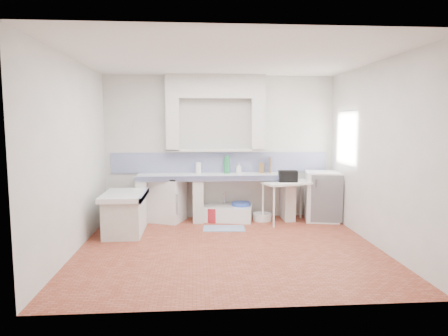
{
  "coord_description": "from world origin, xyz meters",
  "views": [
    {
      "loc": [
        -0.5,
        -5.8,
        1.87
      ],
      "look_at": [
        0.0,
        1.0,
        1.1
      ],
      "focal_mm": 31.67,
      "sensor_mm": 36.0,
      "label": 1
    }
  ],
  "objects": [
    {
      "name": "rug",
      "position": [
        0.0,
        1.06,
        0.01
      ],
      "size": [
        0.76,
        0.47,
        0.01
      ],
      "primitive_type": "cube",
      "rotation": [
        0.0,
        0.0,
        -0.06
      ],
      "color": "#3F5C92",
      "rests_on": "ground"
    },
    {
      "name": "cutting_board",
      "position": [
        0.97,
        1.85,
        1.05
      ],
      "size": [
        0.05,
        0.22,
        0.3
      ],
      "primitive_type": "cube",
      "rotation": [
        0.0,
        0.0,
        -0.13
      ],
      "color": "olive",
      "rests_on": "counter_slab"
    },
    {
      "name": "counter_slab",
      "position": [
        -0.1,
        1.7,
        0.86
      ],
      "size": [
        3.0,
        0.6,
        0.08
      ],
      "primitive_type": "cube",
      "color": "white",
      "rests_on": "ground"
    },
    {
      "name": "basin_white",
      "position": [
        0.79,
        1.63,
        0.07
      ],
      "size": [
        0.4,
        0.4,
        0.14
      ],
      "primitive_type": "cylinder",
      "rotation": [
        0.0,
        0.0,
        -0.11
      ],
      "color": "white",
      "rests_on": "ground"
    },
    {
      "name": "wall_back",
      "position": [
        0.0,
        2.0,
        1.4
      ],
      "size": [
        4.5,
        0.0,
        4.5
      ],
      "primitive_type": "plane",
      "rotation": [
        1.57,
        0.0,
        0.0
      ],
      "color": "silver",
      "rests_on": "ground"
    },
    {
      "name": "green_bottle_a",
      "position": [
        0.09,
        1.83,
        1.05
      ],
      "size": [
        0.08,
        0.08,
        0.3
      ],
      "primitive_type": "cylinder",
      "rotation": [
        0.0,
        0.0,
        -0.26
      ],
      "color": "#227943",
      "rests_on": "counter_slab"
    },
    {
      "name": "green_bottle_b",
      "position": [
        0.12,
        1.83,
        1.08
      ],
      "size": [
        0.09,
        0.09,
        0.35
      ],
      "primitive_type": "cylinder",
      "rotation": [
        0.0,
        0.0,
        0.25
      ],
      "color": "#227943",
      "rests_on": "counter_slab"
    },
    {
      "name": "counter_lip",
      "position": [
        -0.1,
        1.42,
        0.86
      ],
      "size": [
        3.0,
        0.04,
        0.1
      ],
      "primitive_type": "cube",
      "color": "navy",
      "rests_on": "ground"
    },
    {
      "name": "black_bag",
      "position": [
        1.23,
        1.39,
        0.89
      ],
      "size": [
        0.35,
        0.21,
        0.21
      ],
      "primitive_type": "cube",
      "rotation": [
        0.0,
        0.0,
        -0.06
      ],
      "color": "black",
      "rests_on": "side_table"
    },
    {
      "name": "counter_pier_mid",
      "position": [
        -0.45,
        1.7,
        0.41
      ],
      "size": [
        0.2,
        0.55,
        0.82
      ],
      "primitive_type": "cube",
      "color": "silver",
      "rests_on": "ground"
    },
    {
      "name": "side_table",
      "position": [
        1.25,
        1.43,
        0.39
      ],
      "size": [
        1.06,
        0.79,
        0.04
      ],
      "primitive_type": "cube",
      "rotation": [
        0.0,
        0.0,
        0.31
      ],
      "color": "white",
      "rests_on": "ground"
    },
    {
      "name": "water_bottle_a",
      "position": [
        -0.0,
        1.85,
        0.14
      ],
      "size": [
        0.09,
        0.09,
        0.28
      ],
      "primitive_type": "cylinder",
      "rotation": [
        0.0,
        0.0,
        -0.32
      ],
      "color": "silver",
      "rests_on": "ground"
    },
    {
      "name": "floor",
      "position": [
        0.0,
        0.0,
        0.0
      ],
      "size": [
        4.5,
        4.5,
        0.0
      ],
      "primitive_type": "plane",
      "color": "#A04A36",
      "rests_on": "ground"
    },
    {
      "name": "wall_front",
      "position": [
        0.0,
        -2.0,
        1.4
      ],
      "size": [
        4.5,
        0.0,
        4.5
      ],
      "primitive_type": "plane",
      "rotation": [
        -1.57,
        0.0,
        0.0
      ],
      "color": "silver",
      "rests_on": "ground"
    },
    {
      "name": "peninsula_top",
      "position": [
        -1.7,
        0.9,
        0.66
      ],
      "size": [
        0.7,
        1.1,
        0.08
      ],
      "primitive_type": "cube",
      "color": "white",
      "rests_on": "ground"
    },
    {
      "name": "paper_towel",
      "position": [
        -0.44,
        1.85,
        1.01
      ],
      "size": [
        0.13,
        0.13,
        0.21
      ],
      "primitive_type": "cylinder",
      "rotation": [
        0.0,
        0.0,
        0.24
      ],
      "color": "white",
      "rests_on": "counter_slab"
    },
    {
      "name": "backsplash",
      "position": [
        0.0,
        1.99,
        1.1
      ],
      "size": [
        4.27,
        0.03,
        0.4
      ],
      "primitive_type": "cube",
      "color": "navy",
      "rests_on": "ground"
    },
    {
      "name": "sink",
      "position": [
        0.07,
        1.71,
        0.13
      ],
      "size": [
        1.14,
        0.77,
        0.25
      ],
      "primitive_type": "cube",
      "rotation": [
        0.0,
        0.0,
        -0.21
      ],
      "color": "white",
      "rests_on": "ground"
    },
    {
      "name": "peninsula_lip",
      "position": [
        -1.37,
        0.9,
        0.66
      ],
      "size": [
        0.04,
        1.1,
        0.1
      ],
      "primitive_type": "cube",
      "color": "navy",
      "rests_on": "ground"
    },
    {
      "name": "window_frame",
      "position": [
        2.42,
        1.2,
        1.6
      ],
      "size": [
        0.35,
        0.86,
        1.06
      ],
      "primitive_type": "cube",
      "color": "#391E12",
      "rests_on": "ground"
    },
    {
      "name": "peninsula_base",
      "position": [
        -1.7,
        0.9,
        0.31
      ],
      "size": [
        0.6,
        1.0,
        0.62
      ],
      "primitive_type": "cube",
      "color": "silver",
      "rests_on": "ground"
    },
    {
      "name": "wall_right",
      "position": [
        2.25,
        0.0,
        1.4
      ],
      "size": [
        0.0,
        4.5,
        4.5
      ],
      "primitive_type": "plane",
      "rotation": [
        1.57,
        0.0,
        -1.57
      ],
      "color": "silver",
      "rests_on": "ground"
    },
    {
      "name": "water_bottle_b",
      "position": [
        0.15,
        1.85,
        0.14
      ],
      "size": [
        0.09,
        0.09,
        0.27
      ],
      "primitive_type": "cylinder",
      "rotation": [
        0.0,
        0.0,
        -0.2
      ],
      "color": "silver",
      "rests_on": "ground"
    },
    {
      "name": "alcove_mass",
      "position": [
        -0.1,
        1.88,
        2.58
      ],
      "size": [
        1.9,
        0.25,
        0.45
      ],
      "primitive_type": "cube",
      "color": "silver",
      "rests_on": "ground"
    },
    {
      "name": "stove",
      "position": [
        -1.04,
        1.72,
        0.41
      ],
      "size": [
        0.74,
        0.73,
        0.82
      ],
      "primitive_type": "cube",
      "rotation": [
        0.0,
        0.0,
        -0.38
      ],
      "color": "white",
      "rests_on": "ground"
    },
    {
      "name": "bucket_red",
      "position": [
        -0.17,
        1.6,
        0.14
      ],
      "size": [
        0.34,
        0.34,
        0.27
      ],
      "primitive_type": "cylinder",
      "rotation": [
        0.0,
        0.0,
        0.16
      ],
      "color": "#B32028",
      "rests_on": "ground"
    },
    {
      "name": "counter_pier_left",
      "position": [
        -1.5,
        1.7,
        0.41
      ],
      "size": [
        0.2,
        0.55,
        0.82
      ],
      "primitive_type": "cube",
      "color": "silver",
      "rests_on": "ground"
    },
    {
      "name": "knife_block",
      "position": [
        0.81,
        1.85,
        1.0
      ],
      "size": [
        0.12,
        0.1,
        0.2
      ],
      "primitive_type": "cube",
      "rotation": [
        0.0,
        0.0,
        -0.26
      ],
      "color": "olive",
      "rests_on": "counter_slab"
    },
    {
      "name": "bucket_blue",
      "position": [
        0.39,
        1.72,
        0.17
      ],
      "size": [
        0.47,
        0.47,
        0.34
      ],
      "primitive_type": "cylinder",
      "rotation": [
        0.0,
        0.0,
        0.37
      ],
      "color": "blue",
      "rests_on": "ground"
    },
    {
      "name": "wall_left",
      "position": [
        -2.25,
        0.0,
        1.4
      ],
      "size": [
        0.0,
        4.5,
        4.5
      ],
      "primitive_type": "plane",
      "rotation": [
        1.57,
        0.0,
        1.57
      ],
      "color": "silver",
      "rests_on": "ground"
    },
    {
      "name": "bucket_orange",
      "position": [
        0.21,
        1.65,
        0.13
      ],
      "size": [
        0.31,
        0.31,
        0.26
      ],
      "primitive_type": "cylinder",
      "rotation": [
        0.0,
        0.0,
        0.16
      ],
      "color": "#D3612B",
      "rests_on": "ground"
    },
    {
      "name": "lace_valance",
      "position": [
        2.28,
        1.2,
        1.98
      ],
      "size": [
        0.01,
        0.84,
        0.24
      ],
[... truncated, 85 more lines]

